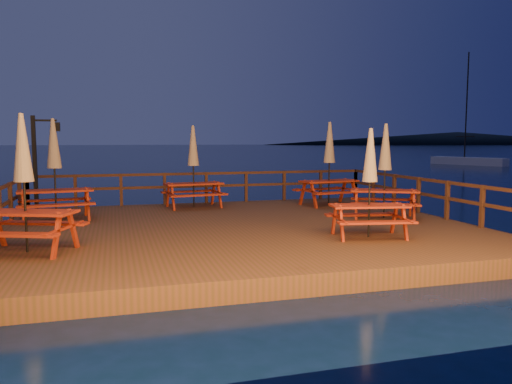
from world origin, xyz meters
TOP-DOWN VIEW (x-y plane):
  - ground at (0.00, 0.00)m, footprint 500.00×500.00m
  - deck at (0.00, 0.00)m, footprint 12.00×10.00m
  - deck_piles at (0.00, 0.00)m, footprint 11.44×9.44m
  - railing at (0.00, 1.78)m, footprint 11.80×9.75m
  - lamp_post at (-5.39, 4.55)m, footprint 0.85×0.18m
  - headland_right at (185.00, 230.00)m, footprint 230.40×86.40m
  - sailboat at (32.59, 31.66)m, footprint 4.11×7.99m
  - picnic_table_0 at (-4.73, 2.28)m, footprint 2.18×1.88m
  - picnic_table_1 at (3.96, 3.13)m, footprint 2.22×1.92m
  - picnic_table_2 at (-4.85, -1.90)m, footprint 2.37×2.18m
  - picnic_table_3 at (4.31, 0.07)m, footprint 2.38×2.23m
  - picnic_table_4 at (-0.61, 3.82)m, footprint 2.06×1.77m
  - picnic_table_5 at (2.49, -2.37)m, footprint 1.98×1.73m

SIDE VIEW (x-z plane):
  - deck_piles at x=0.00m, z-range -1.00..0.40m
  - ground at x=0.00m, z-range 0.00..0.00m
  - deck at x=0.00m, z-range 0.00..0.40m
  - sailboat at x=32.59m, z-range -5.56..6.35m
  - railing at x=0.00m, z-range 0.61..1.71m
  - picnic_table_5 at x=2.49m, z-range 0.45..2.95m
  - picnic_table_3 at x=4.31m, z-range 0.45..3.15m
  - picnic_table_4 at x=-0.61m, z-range 0.45..3.16m
  - picnic_table_2 at x=-4.85m, z-range 0.45..3.21m
  - picnic_table_0 at x=-4.73m, z-range 0.46..3.28m
  - picnic_table_1 at x=3.96m, z-range 0.46..3.30m
  - lamp_post at x=-5.39m, z-range 0.70..3.70m
  - headland_right at x=185.00m, z-range 0.00..7.00m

